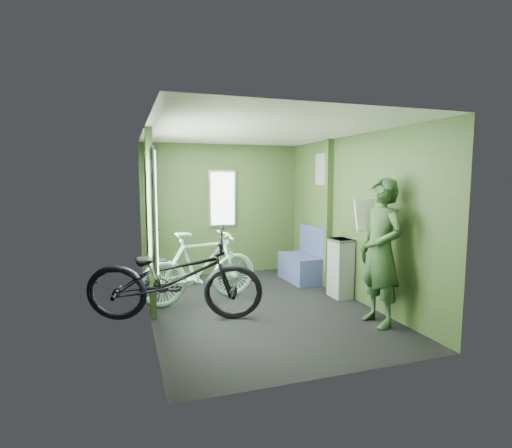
% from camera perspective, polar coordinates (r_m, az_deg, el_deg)
% --- Properties ---
extents(room, '(4.00, 4.02, 2.31)m').
position_cam_1_polar(room, '(5.20, -0.18, 3.59)').
color(room, black).
rests_on(room, ground).
extents(bicycle_black, '(2.25, 1.45, 1.21)m').
position_cam_1_polar(bicycle_black, '(5.01, -11.40, -13.48)').
color(bicycle_black, black).
rests_on(bicycle_black, ground).
extents(bicycle_mint, '(1.77, 0.93, 1.07)m').
position_cam_1_polar(bicycle_mint, '(5.63, -7.86, -11.15)').
color(bicycle_mint, '#8CCCB2').
rests_on(bicycle_mint, ground).
extents(passenger, '(0.45, 0.68, 1.71)m').
position_cam_1_polar(passenger, '(4.82, 17.37, -3.85)').
color(passenger, '#2C4B29').
rests_on(passenger, ground).
extents(waste_box, '(0.25, 0.35, 0.85)m').
position_cam_1_polar(waste_box, '(5.88, 11.97, -6.17)').
color(waste_box, gray).
rests_on(waste_box, ground).
extents(bench_seat, '(0.51, 0.88, 0.91)m').
position_cam_1_polar(bench_seat, '(6.75, 6.66, -5.79)').
color(bench_seat, navy).
rests_on(bench_seat, ground).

